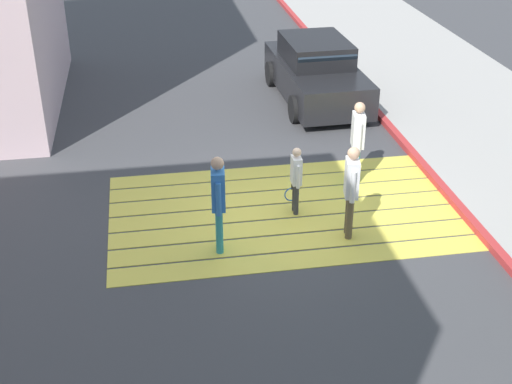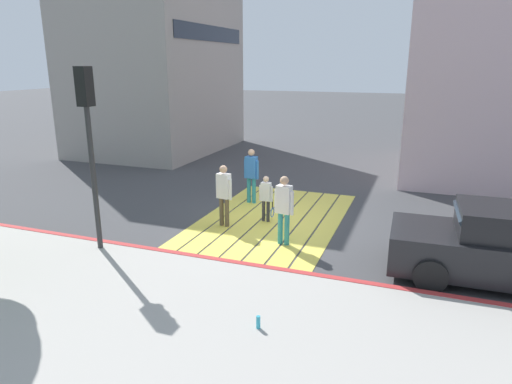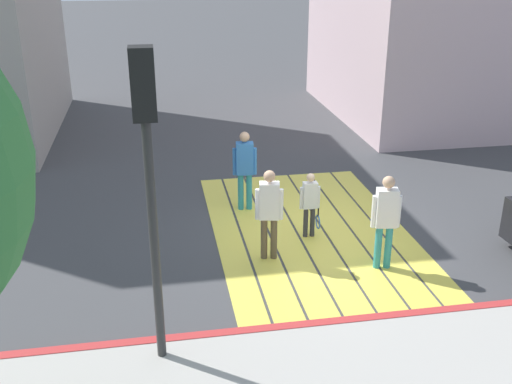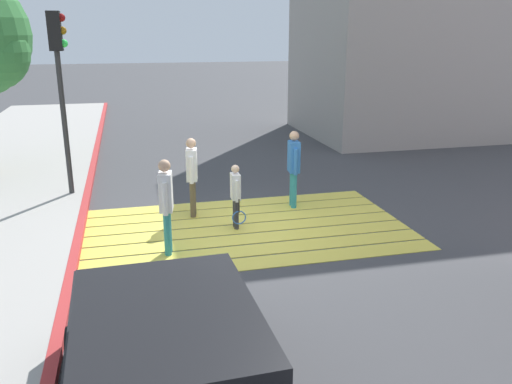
{
  "view_description": "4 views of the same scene",
  "coord_description": "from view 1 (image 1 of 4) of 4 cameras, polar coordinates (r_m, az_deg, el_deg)",
  "views": [
    {
      "loc": [
        2.36,
        10.9,
        6.44
      ],
      "look_at": [
        0.6,
        0.56,
        0.76
      ],
      "focal_mm": 48.42,
      "sensor_mm": 36.0,
      "label": 1
    },
    {
      "loc": [
        -11.67,
        -3.87,
        4.3
      ],
      "look_at": [
        -0.42,
        0.3,
        0.9
      ],
      "focal_mm": 32.0,
      "sensor_mm": 36.0,
      "label": 2
    },
    {
      "loc": [
        -10.45,
        2.95,
        5.23
      ],
      "look_at": [
        0.01,
        1.1,
        0.93
      ],
      "focal_mm": 42.15,
      "sensor_mm": 36.0,
      "label": 3
    },
    {
      "loc": [
        -2.2,
        -9.69,
        3.81
      ],
      "look_at": [
        0.11,
        -0.32,
        0.86
      ],
      "focal_mm": 36.94,
      "sensor_mm": 36.0,
      "label": 4
    }
  ],
  "objects": [
    {
      "name": "ground_plane",
      "position": [
        12.88,
        2.24,
        -1.59
      ],
      "size": [
        120.0,
        120.0,
        0.0
      ],
      "primitive_type": "plane",
      "color": "#424244"
    },
    {
      "name": "crosswalk_stripes",
      "position": [
        12.87,
        2.24,
        -1.57
      ],
      "size": [
        6.4,
        3.8,
        0.01
      ],
      "color": "#EAD64C",
      "rests_on": "ground"
    },
    {
      "name": "curb_painted",
      "position": [
        13.81,
        15.57,
        -0.17
      ],
      "size": [
        0.16,
        40.0,
        0.13
      ],
      "primitive_type": "cube",
      "color": "#BC3333",
      "rests_on": "ground"
    },
    {
      "name": "car_parked_near_curb",
      "position": [
        17.97,
        4.99,
        9.81
      ],
      "size": [
        2.08,
        4.35,
        1.57
      ],
      "color": "black",
      "rests_on": "ground"
    },
    {
      "name": "pedestrian_adult_lead",
      "position": [
        13.56,
        8.39,
        4.49
      ],
      "size": [
        0.27,
        0.5,
        1.73
      ],
      "color": "teal",
      "rests_on": "ground"
    },
    {
      "name": "pedestrian_adult_trailing",
      "position": [
        11.75,
        7.88,
        0.51
      ],
      "size": [
        0.28,
        0.49,
        1.7
      ],
      "color": "brown",
      "rests_on": "ground"
    },
    {
      "name": "pedestrian_adult_side",
      "position": [
        11.24,
        -3.13,
        -0.47
      ],
      "size": [
        0.26,
        0.51,
        1.74
      ],
      "color": "teal",
      "rests_on": "ground"
    },
    {
      "name": "pedestrian_child_with_racket",
      "position": [
        12.49,
        3.32,
        1.26
      ],
      "size": [
        0.28,
        0.4,
        1.32
      ],
      "color": "#333338",
      "rests_on": "ground"
    }
  ]
}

